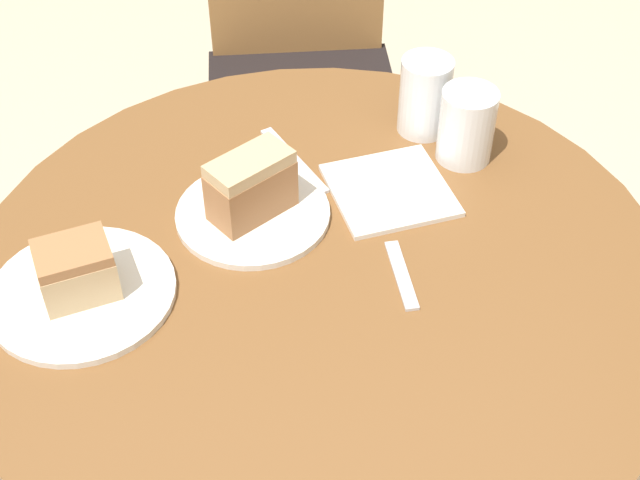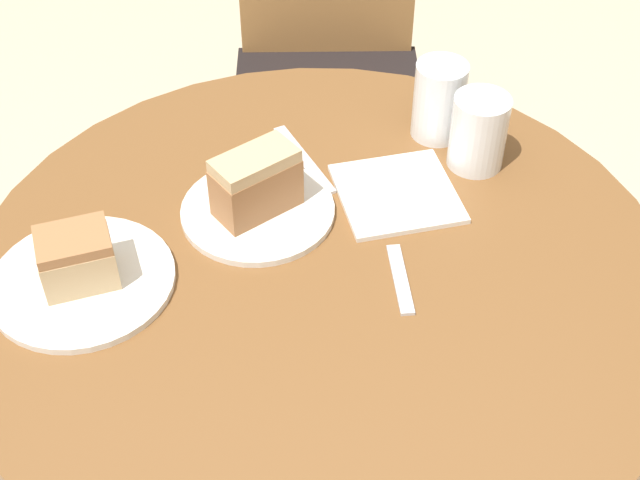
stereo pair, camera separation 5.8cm
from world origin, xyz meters
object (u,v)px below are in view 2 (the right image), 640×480
glass_lemonade (478,136)px  plate_far (83,281)px  cake_slice_far (77,258)px  glass_water (439,105)px  plate_near (258,211)px  chair (328,67)px  cake_slice_near (256,183)px

glass_lemonade → plate_far: bearing=-159.3°
cake_slice_far → glass_water: bearing=29.4°
cake_slice_far → glass_lemonade: glass_lemonade is taller
plate_far → cake_slice_far: size_ratio=2.23×
plate_far → plate_near: bearing=27.5°
chair → glass_water: bearing=-75.0°
plate_near → cake_slice_near: size_ratio=1.64×
plate_near → cake_slice_far: size_ratio=2.01×
glass_water → cake_slice_near: bearing=-149.1°
glass_water → plate_far: bearing=-150.6°
chair → cake_slice_near: chair is taller
chair → glass_lemonade: 0.73m
cake_slice_far → cake_slice_near: bearing=27.5°
cake_slice_near → glass_lemonade: size_ratio=1.15×
chair → plate_far: size_ratio=3.99×
cake_slice_near → glass_water: 0.32m
cake_slice_near → glass_lemonade: glass_lemonade is taller
chair → plate_near: size_ratio=4.41×
plate_near → glass_water: size_ratio=1.77×
plate_far → cake_slice_far: cake_slice_far is taller
cake_slice_far → plate_near: bearing=27.5°
plate_near → glass_water: glass_water is taller
plate_far → glass_lemonade: 0.59m
glass_water → plate_near: bearing=-149.1°
plate_near → glass_lemonade: (0.32, 0.09, 0.04)m
plate_near → plate_far: bearing=-152.5°
glass_lemonade → chair: bearing=104.0°
cake_slice_far → glass_lemonade: size_ratio=0.94×
plate_far → glass_water: (0.51, 0.28, 0.05)m
cake_slice_far → glass_lemonade: bearing=20.7°
plate_near → glass_water: (0.28, 0.17, 0.05)m
plate_far → cake_slice_far: bearing=-90.0°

